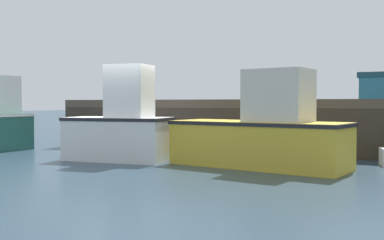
% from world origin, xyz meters
% --- Properties ---
extents(ground, '(120.00, 160.00, 0.10)m').
position_xyz_m(ground, '(0.00, 0.00, -0.05)').
color(ground, '#283D4C').
extents(pier, '(13.05, 7.47, 1.61)m').
position_xyz_m(pier, '(2.84, 5.51, 1.35)').
color(pier, '#473D33').
rests_on(pier, ground).
extents(fishing_boat_near_right, '(2.83, 1.57, 2.49)m').
position_xyz_m(fishing_boat_near_right, '(0.20, -0.28, 0.89)').
color(fishing_boat_near_right, silver).
rests_on(fishing_boat_near_right, ground).
extents(fishing_boat_mid, '(4.44, 2.28, 2.27)m').
position_xyz_m(fishing_boat_mid, '(3.96, -0.13, 0.80)').
color(fishing_boat_mid, gold).
rests_on(fishing_boat_mid, ground).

